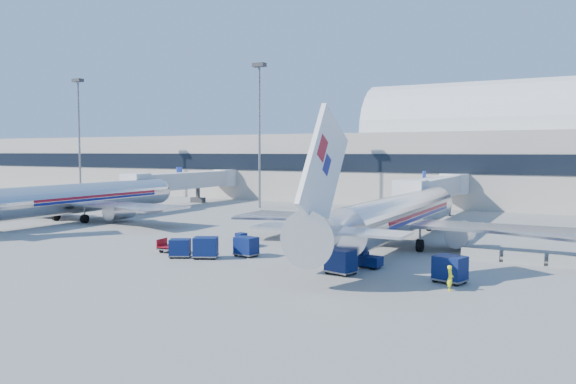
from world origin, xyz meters
The scene contains 21 objects.
ground centered at (0.00, 0.00, 0.00)m, with size 260.00×260.00×0.00m, color gray.
terminal centered at (-13.60, 55.96, 7.52)m, with size 170.00×28.15×21.00m.
airliner_main centered at (10.00, 4.51, 2.93)m, with size 32.00×37.26×12.07m.
airliner_mid centered at (-32.00, 4.51, 2.93)m, with size 32.00×37.26×12.07m.
jetbridge_near centered at (7.60, 30.81, 3.93)m, with size 4.40×27.50×6.25m.
jetbridge_mid centered at (-34.40, 30.81, 3.93)m, with size 4.40×27.50×6.25m.
mast_far_west centered at (-60.00, 30.00, 14.79)m, with size 2.00×1.20×22.60m.
mast_west centered at (-20.00, 30.00, 14.79)m, with size 2.00×1.20×22.60m.
barrier_near centered at (18.00, 2.00, 0.45)m, with size 3.00×0.55×0.90m, color #9E9E96.
barrier_mid centered at (21.30, 2.00, 0.45)m, with size 3.00×0.55×0.90m, color #9E9E96.
barrier_far centered at (24.60, 2.00, 0.45)m, with size 3.00×0.55×0.90m, color #9E9E96.
tug_lead centered at (5.44, -5.48, 0.64)m, with size 2.24×1.25×1.41m.
tug_right centered at (10.75, -5.21, 0.68)m, with size 2.41×1.43×1.48m.
tug_left centered at (-2.59, -1.70, 0.61)m, with size 1.59×2.26×1.33m.
cart_train_a centered at (0.22, -5.71, 0.88)m, with size 2.03×1.64×1.65m.
cart_train_b centered at (-2.25, -8.11, 0.95)m, with size 2.49×2.26×1.78m.
cart_train_c centered at (-4.38, -8.82, 0.83)m, with size 2.20×2.03×1.56m.
cart_solo_near centered at (10.00, -8.36, 0.97)m, with size 2.39×2.04×1.82m.
cart_solo_far centered at (17.55, -7.33, 0.98)m, with size 2.44×2.11×1.84m.
cart_open_red centered at (-6.52, -7.32, 0.41)m, with size 2.24×1.65×0.58m.
ramp_worker centered at (18.04, -9.57, 0.82)m, with size 0.60×0.39×1.64m, color #D0DE17.
Camera 1 is at (25.59, -45.53, 8.87)m, focal length 35.00 mm.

